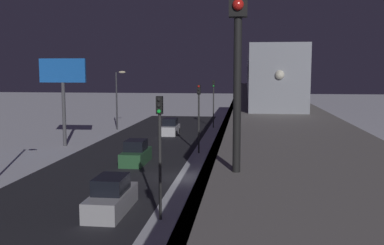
{
  "coord_description": "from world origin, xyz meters",
  "views": [
    {
      "loc": [
        -4.79,
        31.16,
        7.67
      ],
      "look_at": [
        0.78,
        -14.78,
        2.27
      ],
      "focal_mm": 41.55,
      "sensor_mm": 36.0,
      "label": 1
    }
  ],
  "objects": [
    {
      "name": "sedan_green",
      "position": [
        4.22,
        -4.35,
        0.8
      ],
      "size": [
        1.8,
        4.36,
        1.97
      ],
      "rotation": [
        0.0,
        0.0,
        3.14
      ],
      "color": "#2D6038",
      "rests_on": "ground_plane"
    },
    {
      "name": "sedan_silver",
      "position": [
        2.42,
        8.29,
        0.8
      ],
      "size": [
        1.8,
        4.77,
        1.97
      ],
      "rotation": [
        0.0,
        0.0,
        3.14
      ],
      "color": "#B2B2B7",
      "rests_on": "ground_plane"
    },
    {
      "name": "avenue_asphalt",
      "position": [
        5.62,
        0.0,
        0.0
      ],
      "size": [
        11.0,
        86.28,
        0.01
      ],
      "primitive_type": "cube",
      "color": "#28282D",
      "rests_on": "ground_plane"
    },
    {
      "name": "traffic_light_far",
      "position": [
        -0.48,
        -28.5,
        4.2
      ],
      "size": [
        0.32,
        0.44,
        6.4
      ],
      "color": "#2D2D2D",
      "rests_on": "ground_plane"
    },
    {
      "name": "traffic_light_mid",
      "position": [
        -0.48,
        -9.63,
        4.2
      ],
      "size": [
        0.32,
        0.44,
        6.4
      ],
      "color": "#2D2D2D",
      "rests_on": "ground_plane"
    },
    {
      "name": "traffic_light_near",
      "position": [
        -0.48,
        9.24,
        4.2
      ],
      "size": [
        0.32,
        0.44,
        6.4
      ],
      "color": "#2D2D2D",
      "rests_on": "ground_plane"
    },
    {
      "name": "street_lamp_far",
      "position": [
        11.69,
        -25.0,
        4.81
      ],
      "size": [
        1.35,
        0.44,
        7.65
      ],
      "color": "#38383D",
      "rests_on": "ground_plane"
    },
    {
      "name": "ground_plane",
      "position": [
        0.0,
        0.0,
        0.0
      ],
      "size": [
        240.0,
        240.0,
        0.0
      ],
      "primitive_type": "plane",
      "color": "white"
    },
    {
      "name": "commercial_billboard",
      "position": [
        13.57,
        -11.9,
        6.83
      ],
      "size": [
        4.8,
        0.36,
        8.9
      ],
      "color": "#4C4C51",
      "rests_on": "ground_plane"
    },
    {
      "name": "subway_train",
      "position": [
        -6.37,
        -17.94,
        7.39
      ],
      "size": [
        2.94,
        55.47,
        3.4
      ],
      "color": "#999EA8",
      "rests_on": "elevated_railway"
    },
    {
      "name": "elevated_railway",
      "position": [
        -6.28,
        -0.0,
        4.83
      ],
      "size": [
        5.0,
        86.28,
        5.61
      ],
      "color": "gray",
      "rests_on": "ground_plane"
    },
    {
      "name": "sedan_white",
      "position": [
        4.22,
        -21.38,
        0.78
      ],
      "size": [
        1.91,
        4.05,
        1.97
      ],
      "rotation": [
        0.0,
        0.0,
        3.14
      ],
      "color": "silver",
      "rests_on": "ground_plane"
    },
    {
      "name": "rail_signal",
      "position": [
        -4.62,
        22.24,
        8.34
      ],
      "size": [
        0.36,
        0.41,
        4.0
      ],
      "color": "black",
      "rests_on": "elevated_railway"
    }
  ]
}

